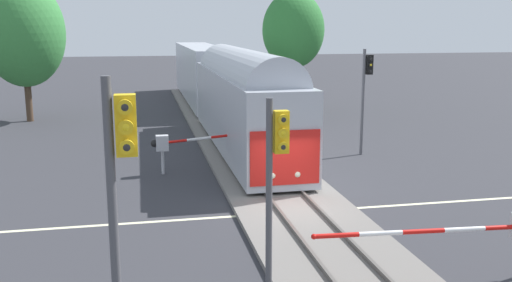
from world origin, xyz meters
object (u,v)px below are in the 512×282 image
Objects in this scene: commuter_train at (218,82)px; crossing_gate_near at (497,230)px; traffic_signal_far_side at (366,85)px; traffic_signal_near_left at (120,195)px; traffic_signal_median at (275,168)px; elm_centre_background at (293,30)px; pine_left_background at (23,33)px; crossing_gate_far at (178,142)px.

commuter_train is 26.88m from crossing_gate_near.
traffic_signal_far_side reaches higher than crossing_gate_near.
traffic_signal_median is (3.43, 3.36, -0.56)m from traffic_signal_near_left.
elm_centre_background is (0.30, 15.39, 2.62)m from traffic_signal_far_side.
traffic_signal_median is (-2.33, -26.60, 0.60)m from commuter_train.
pine_left_background reaches higher than traffic_signal_median.
crossing_gate_far is 19.68m from pine_left_background.
pine_left_background is (-13.09, 3.01, 3.38)m from commuter_train.
traffic_signal_near_left is 33.85m from pine_left_background.
elm_centre_background reaches higher than crossing_gate_far.
traffic_signal_near_left is at bearing -77.47° from pine_left_background.
crossing_gate_far is at bearing -168.84° from traffic_signal_far_side.
pine_left_background reaches higher than traffic_signal_far_side.
elm_centre_background reaches higher than traffic_signal_far_side.
pine_left_background is at bearing 142.40° from traffic_signal_far_side.
crossing_gate_far is (-7.44, 12.94, 0.03)m from crossing_gate_near.
traffic_signal_median is (-6.02, -0.01, 1.98)m from crossing_gate_near.
traffic_signal_median is 0.55× the size of elm_centre_background.
commuter_train is 8.13m from elm_centre_background.
crossing_gate_near is at bearing 19.59° from traffic_signal_near_left.
crossing_gate_far is 1.04× the size of traffic_signal_near_left.
traffic_signal_near_left is at bearing -122.93° from traffic_signal_far_side.
traffic_signal_near_left is 0.64× the size of elm_centre_background.
traffic_signal_median is at bearing -105.99° from elm_centre_background.
traffic_signal_median is at bearing -95.01° from commuter_train.
traffic_signal_near_left reaches higher than crossing_gate_near.
elm_centre_background reaches higher than traffic_signal_median.
traffic_signal_near_left is at bearing -109.80° from elm_centre_background.
crossing_gate_near is 34.36m from pine_left_background.
elm_centre_background is at bearing 70.20° from traffic_signal_near_left.
crossing_gate_far is 10.24m from traffic_signal_far_side.
pine_left_background reaches higher than crossing_gate_near.
elm_centre_background is at bearing 74.01° from traffic_signal_median.
pine_left_background is (-9.34, 16.67, 4.72)m from crossing_gate_far.
traffic_signal_far_side is at bearing -62.71° from commuter_train.
traffic_signal_near_left reaches higher than commuter_train.
traffic_signal_near_left is (-2.01, -16.30, 2.50)m from crossing_gate_far.
crossing_gate_near is 1.04× the size of crossing_gate_far.
elm_centre_background is (12.11, 33.62, 2.36)m from traffic_signal_near_left.
elm_centre_background is at bearing 59.76° from crossing_gate_far.
pine_left_background reaches higher than crossing_gate_far.
crossing_gate_near is 1.09× the size of traffic_signal_near_left.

